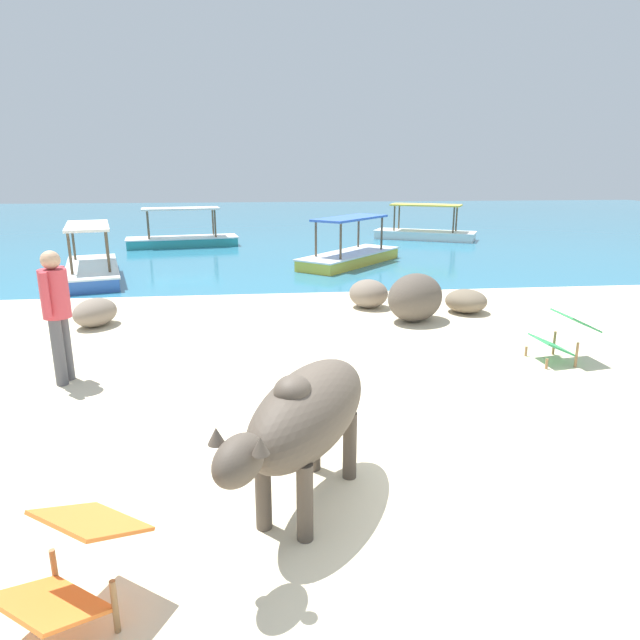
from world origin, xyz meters
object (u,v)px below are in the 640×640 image
at_px(boat_yellow, 350,254).
at_px(boat_teal, 183,238).
at_px(person_standing, 56,307).
at_px(boat_blue, 92,267).
at_px(deck_chair_far, 72,564).
at_px(cow, 306,415).
at_px(deck_chair_near, 563,334).
at_px(boat_white, 425,232).

height_order(boat_yellow, boat_teal, same).
distance_m(person_standing, boat_blue, 7.10).
height_order(deck_chair_far, boat_teal, boat_teal).
bearing_deg(person_standing, boat_blue, 110.62).
distance_m(deck_chair_far, person_standing, 4.12).
height_order(deck_chair_far, person_standing, person_standing).
bearing_deg(cow, boat_teal, -139.40).
xyz_separation_m(cow, deck_chair_far, (-1.41, -1.00, -0.37)).
bearing_deg(boat_yellow, deck_chair_near, -128.08).
xyz_separation_m(deck_chair_far, boat_white, (7.21, 17.27, -0.13)).
xyz_separation_m(deck_chair_near, boat_teal, (-6.64, 12.39, -0.13)).
bearing_deg(deck_chair_far, boat_teal, -139.10).
height_order(deck_chair_far, boat_yellow, boat_yellow).
xyz_separation_m(deck_chair_far, boat_yellow, (3.55, 12.12, -0.13)).
height_order(deck_chair_far, boat_white, boat_white).
height_order(deck_chair_near, boat_blue, boat_blue).
bearing_deg(boat_white, deck_chair_near, 108.32).
bearing_deg(deck_chair_far, person_standing, -125.55).
distance_m(boat_white, boat_blue, 12.04).
bearing_deg(cow, deck_chair_near, 158.00).
xyz_separation_m(deck_chair_near, person_standing, (-6.45, -0.06, 0.56)).
relative_size(person_standing, boat_yellow, 0.46).
height_order(deck_chair_near, boat_white, boat_white).
bearing_deg(deck_chair_near, deck_chair_far, 34.44).
height_order(cow, deck_chair_far, cow).
bearing_deg(deck_chair_far, cow, 160.84).
bearing_deg(person_standing, cow, -38.83).
bearing_deg(boat_blue, deck_chair_near, 34.29).
relative_size(boat_white, boat_teal, 0.99).
bearing_deg(deck_chair_far, deck_chair_near, 163.02).
relative_size(deck_chair_near, boat_blue, 0.21).
bearing_deg(boat_teal, boat_blue, 65.75).
bearing_deg(boat_blue, deck_chair_far, -0.24).
distance_m(cow, deck_chair_far, 1.77).
height_order(deck_chair_near, person_standing, person_standing).
xyz_separation_m(person_standing, boat_yellow, (4.87, 8.26, -0.70)).
bearing_deg(boat_white, cow, 97.56).
bearing_deg(person_standing, deck_chair_far, -63.61).
xyz_separation_m(person_standing, boat_teal, (-0.19, 12.45, -0.70)).
relative_size(deck_chair_far, boat_teal, 0.24).
height_order(person_standing, boat_blue, person_standing).
relative_size(person_standing, boat_blue, 0.42).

